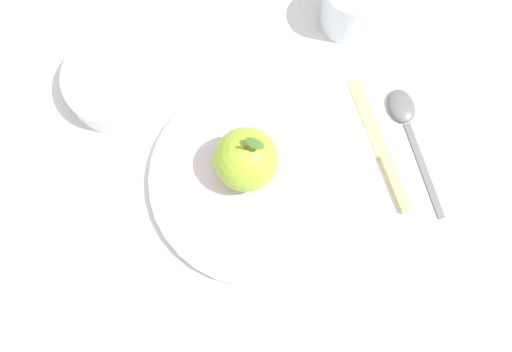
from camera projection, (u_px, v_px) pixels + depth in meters
ground_plane at (267, 179)px, 0.77m from camera, size 2.40×2.40×0.00m
dinner_plate at (256, 178)px, 0.76m from camera, size 0.27×0.27×0.02m
apple at (246, 159)px, 0.72m from camera, size 0.08×0.08×0.09m
side_bowl at (114, 81)px, 0.78m from camera, size 0.13×0.13×0.04m
cup at (350, 4)px, 0.79m from camera, size 0.07×0.07×0.08m
knife at (385, 156)px, 0.77m from camera, size 0.03×0.19×0.01m
spoon at (407, 120)px, 0.78m from camera, size 0.04×0.18×0.01m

